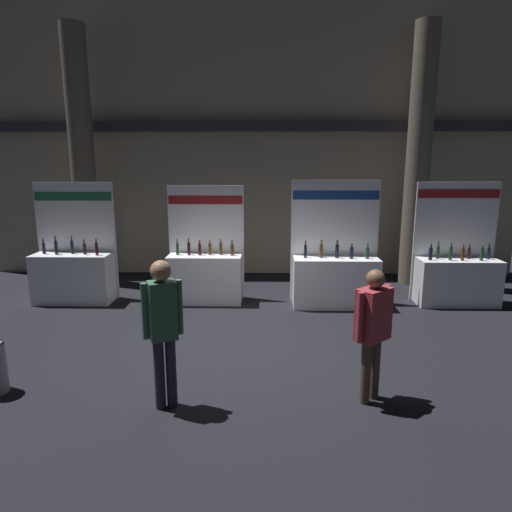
% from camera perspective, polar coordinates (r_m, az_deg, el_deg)
% --- Properties ---
extents(ground_plane, '(27.43, 27.43, 0.00)m').
position_cam_1_polar(ground_plane, '(7.37, -1.94, -11.14)').
color(ground_plane, black).
extents(hall_colonnade, '(13.71, 1.41, 6.84)m').
position_cam_1_polar(hall_colonnade, '(11.43, -0.75, 14.39)').
color(hall_colonnade, tan).
rests_on(hall_colonnade, ground_plane).
extents(exhibitor_booth_0, '(1.67, 0.66, 2.50)m').
position_cam_1_polar(exhibitor_booth_0, '(10.02, -22.51, -2.00)').
color(exhibitor_booth_0, white).
rests_on(exhibitor_booth_0, ground_plane).
extents(exhibitor_booth_1, '(1.60, 0.66, 2.43)m').
position_cam_1_polar(exhibitor_booth_1, '(9.34, -6.56, -2.22)').
color(exhibitor_booth_1, white).
rests_on(exhibitor_booth_1, ground_plane).
extents(exhibitor_booth_2, '(1.80, 0.66, 2.55)m').
position_cam_1_polar(exhibitor_booth_2, '(9.14, 10.20, -2.56)').
color(exhibitor_booth_2, white).
rests_on(exhibitor_booth_2, ground_plane).
extents(exhibitor_booth_3, '(1.70, 0.66, 2.51)m').
position_cam_1_polar(exhibitor_booth_3, '(10.02, 24.53, -2.31)').
color(exhibitor_booth_3, white).
rests_on(exhibitor_booth_3, ground_plane).
extents(visitor_2, '(0.44, 0.33, 1.82)m').
position_cam_1_polar(visitor_2, '(5.29, -11.94, -8.41)').
color(visitor_2, '#23232D').
rests_on(visitor_2, ground_plane).
extents(visitor_3, '(0.48, 0.46, 1.67)m').
position_cam_1_polar(visitor_3, '(5.52, 14.89, -8.42)').
color(visitor_3, '#47382D').
rests_on(visitor_3, ground_plane).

